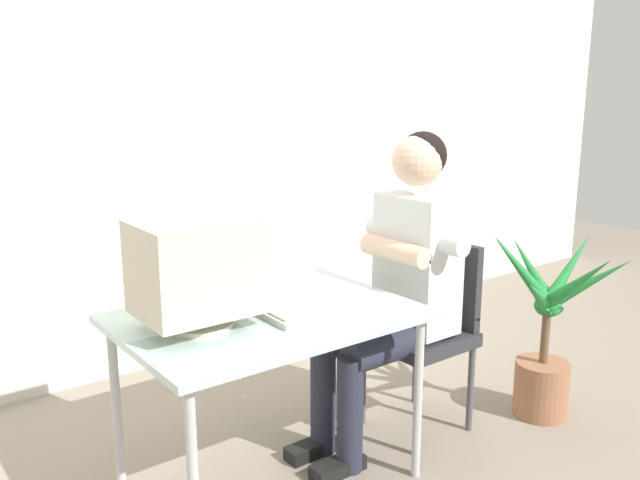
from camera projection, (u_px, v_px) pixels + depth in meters
ground_plane at (271, 480)px, 2.64m from camera, size 12.00×12.00×0.00m
wall_back at (173, 99)px, 3.57m from camera, size 8.00×0.10×3.00m
desk at (268, 327)px, 2.49m from camera, size 1.10×0.78×0.71m
crt_monitor at (198, 268)px, 2.28m from camera, size 0.43×0.32×0.39m
keyboard at (273, 306)px, 2.51m from camera, size 0.19×0.47×0.03m
office_chair at (428, 322)px, 2.99m from camera, size 0.41×0.41×0.87m
person_seated at (399, 277)px, 2.82m from camera, size 0.75×0.55×1.37m
potted_plant at (545, 330)px, 3.08m from camera, size 0.71×0.68×0.92m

